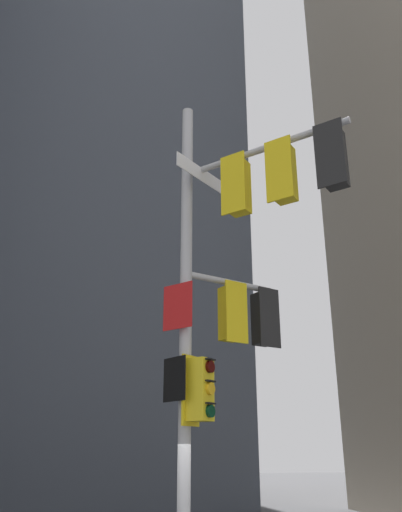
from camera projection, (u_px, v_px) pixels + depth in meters
The scene contains 2 objects.
building_mid_block at pixel (101, 103), 37.65m from camera, with size 16.48×16.48×51.28m, color #4C5460.
signal_pole_assembly at pixel (233, 281), 9.25m from camera, with size 2.70×3.30×8.86m.
Camera 1 is at (-1.46, -8.94, 2.37)m, focal length 37.29 mm.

